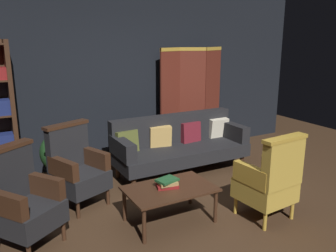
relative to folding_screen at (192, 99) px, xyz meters
The scene contains 12 objects.
ground_plane 2.70m from the folding_screen, 119.73° to the right, with size 10.00×10.00×0.00m, color #3D2819.
back_wall 1.34m from the folding_screen, 167.96° to the left, with size 7.20×0.10×2.80m, color black.
folding_screen is the anchor object (origin of this frame).
velvet_couch 1.14m from the folding_screen, 133.76° to the right, with size 2.12×0.78×0.88m.
coffee_table 2.67m from the folding_screen, 127.72° to the right, with size 1.00×0.64×0.42m.
armchair_gilt_accent 2.65m from the folding_screen, 102.11° to the right, with size 0.63×0.62×1.04m.
armchair_wing_left 2.69m from the folding_screen, 155.09° to the right, with size 0.75×0.75×1.04m.
armchair_wing_right 3.61m from the folding_screen, 150.65° to the right, with size 0.80×0.80×1.04m.
potted_plant 2.58m from the folding_screen, behind, with size 0.47×0.47×0.76m.
book_red_leather 2.65m from the folding_screen, 128.44° to the right, with size 0.24×0.17×0.04m, color maroon.
book_tan_leather 2.64m from the folding_screen, 128.44° to the right, with size 0.21×0.18×0.04m, color #9E7A47.
book_green_cloth 2.63m from the folding_screen, 128.44° to the right, with size 0.23×0.17×0.03m, color #1E4C28.
Camera 1 is at (-2.14, -3.12, 2.09)m, focal length 37.84 mm.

